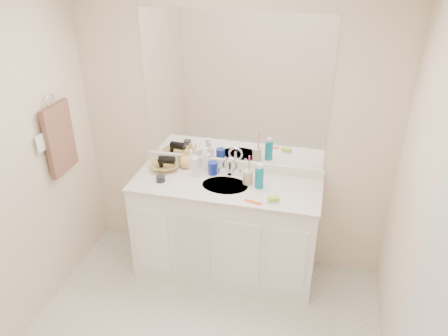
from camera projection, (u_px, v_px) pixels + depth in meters
name	position (u px, v px, depth m)	size (l,w,h in m)	color
wall_back	(233.00, 133.00, 3.56)	(2.60, 0.02, 2.40)	beige
wall_right	(430.00, 261.00, 2.18)	(0.02, 2.60, 2.40)	beige
vanity_cabinet	(225.00, 230.00, 3.69)	(1.50, 0.55, 0.85)	white
countertop	(225.00, 185.00, 3.48)	(1.52, 0.57, 0.03)	silver
backsplash	(233.00, 165.00, 3.68)	(1.52, 0.03, 0.08)	white
sink_basin	(225.00, 186.00, 3.46)	(0.37, 0.37, 0.02)	beige
faucet	(230.00, 168.00, 3.59)	(0.02, 0.02, 0.11)	silver
mirror	(234.00, 91.00, 3.38)	(1.48, 0.01, 1.20)	white
blue_mug	(213.00, 168.00, 3.59)	(0.08, 0.08, 0.11)	navy
tan_cup	(248.00, 177.00, 3.46)	(0.08, 0.08, 0.11)	#C5B38B
toothbrush	(249.00, 167.00, 3.41)	(0.01, 0.01, 0.21)	#FF43AE
mouthwash_bottle	(259.00, 178.00, 3.39)	(0.07, 0.07, 0.16)	#0B748B
soap_dish	(273.00, 201.00, 3.25)	(0.09, 0.07, 0.01)	silver
green_soap	(273.00, 198.00, 3.24)	(0.08, 0.05, 0.03)	#95C42F
orange_comb	(253.00, 202.00, 3.24)	(0.13, 0.03, 0.01)	#F8511A
dark_jar	(161.00, 179.00, 3.50)	(0.07, 0.07, 0.05)	#232227
extra_white_bottle	(196.00, 167.00, 3.55)	(0.05, 0.05, 0.16)	white
soap_bottle_white	(207.00, 158.00, 3.65)	(0.08, 0.08, 0.20)	white
soap_bottle_cream	(191.00, 159.00, 3.68)	(0.08, 0.08, 0.17)	#FEF0CF
soap_bottle_yellow	(186.00, 159.00, 3.69)	(0.12, 0.12, 0.16)	#EBB75B
wicker_basket	(165.00, 166.00, 3.68)	(0.23, 0.23, 0.06)	#A78743
hair_dryer	(167.00, 160.00, 3.65)	(0.07, 0.07, 0.13)	black
towel_ring	(50.00, 101.00, 3.21)	(0.11, 0.11, 0.01)	silver
hand_towel	(60.00, 139.00, 3.35)	(0.04, 0.32, 0.55)	brown
switch_plate	(40.00, 143.00, 3.16)	(0.01, 0.09, 0.13)	white
door	(429.00, 336.00, 2.02)	(0.02, 0.82, 2.00)	silver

